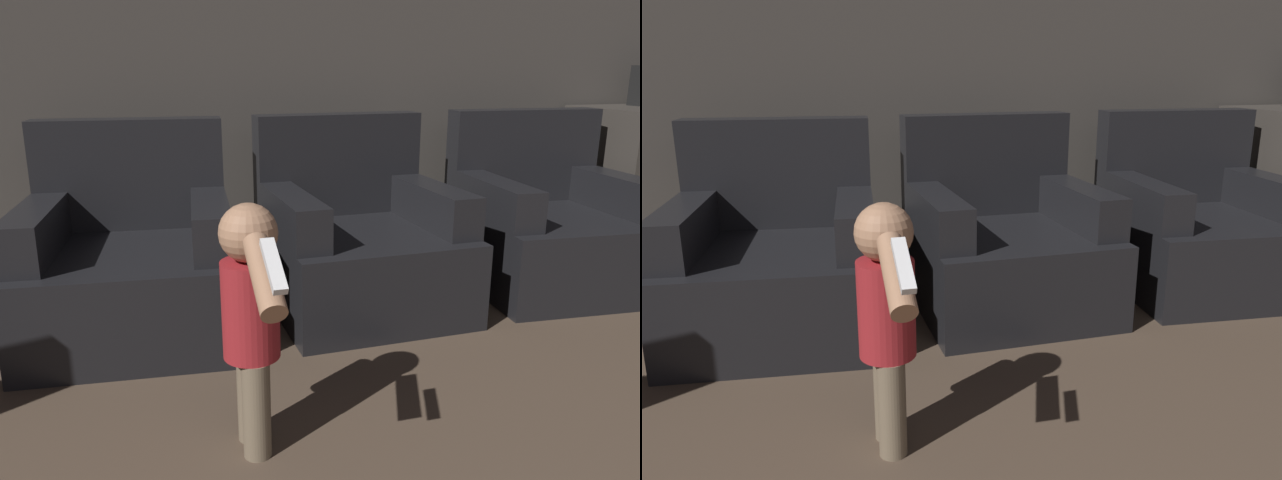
% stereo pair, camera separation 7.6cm
% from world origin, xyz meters
% --- Properties ---
extents(wall_back, '(8.40, 0.05, 2.60)m').
position_xyz_m(wall_back, '(0.00, 4.50, 1.30)').
color(wall_back, '#423D38').
rests_on(wall_back, ground_plane).
extents(armchair_left, '(0.97, 0.99, 0.93)m').
position_xyz_m(armchair_left, '(-0.79, 3.77, 0.31)').
color(armchair_left, black).
rests_on(armchair_left, ground_plane).
extents(armchair_middle, '(0.90, 0.92, 0.93)m').
position_xyz_m(armchair_middle, '(0.30, 3.77, 0.31)').
color(armchair_middle, black).
rests_on(armchair_middle, ground_plane).
extents(armchair_right, '(0.95, 0.98, 0.93)m').
position_xyz_m(armchair_right, '(1.41, 3.77, 0.31)').
color(armchair_right, black).
rests_on(armchair_right, ground_plane).
extents(person_toddler, '(0.18, 0.55, 0.80)m').
position_xyz_m(person_toddler, '(-0.45, 2.68, 0.47)').
color(person_toddler, brown).
rests_on(person_toddler, ground_plane).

